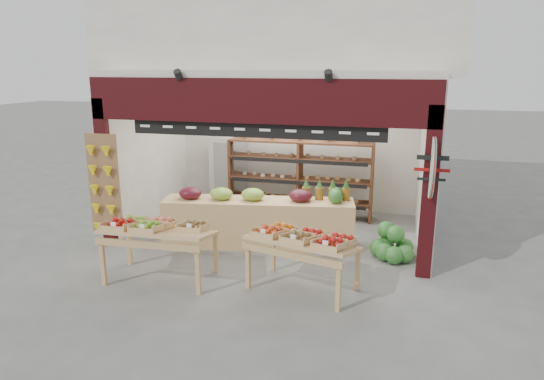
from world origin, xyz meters
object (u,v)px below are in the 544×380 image
(mid_counter, at_px, (258,221))
(watermelon_pile, at_px, (392,246))
(cardboard_stack, at_px, (211,217))
(back_shelving, at_px, (300,163))
(refrigerator, at_px, (229,172))
(display_table_left, at_px, (153,229))
(display_table_right, at_px, (303,240))

(mid_counter, height_order, watermelon_pile, mid_counter)
(cardboard_stack, distance_m, mid_counter, 1.36)
(back_shelving, height_order, refrigerator, back_shelving)
(display_table_left, xyz_separation_m, display_table_right, (2.28, 0.18, -0.03))
(mid_counter, height_order, display_table_right, mid_counter)
(mid_counter, bearing_deg, refrigerator, 121.00)
(cardboard_stack, bearing_deg, display_table_right, -43.76)
(cardboard_stack, height_order, watermelon_pile, cardboard_stack)
(watermelon_pile, bearing_deg, display_table_right, -128.40)
(refrigerator, relative_size, cardboard_stack, 1.63)
(cardboard_stack, relative_size, watermelon_pile, 1.31)
(display_table_left, bearing_deg, watermelon_pile, 26.31)
(back_shelving, distance_m, display_table_right, 3.64)
(display_table_right, bearing_deg, refrigerator, 123.26)
(refrigerator, relative_size, display_table_right, 0.96)
(cardboard_stack, xyz_separation_m, display_table_right, (2.32, -2.22, 0.54))
(mid_counter, distance_m, display_table_right, 1.96)
(refrigerator, height_order, mid_counter, refrigerator)
(mid_counter, relative_size, watermelon_pile, 4.55)
(cardboard_stack, distance_m, watermelon_pile, 3.61)
(back_shelving, height_order, watermelon_pile, back_shelving)
(back_shelving, height_order, mid_counter, back_shelving)
(back_shelving, relative_size, display_table_left, 1.88)
(refrigerator, height_order, watermelon_pile, refrigerator)
(back_shelving, bearing_deg, cardboard_stack, -139.42)
(cardboard_stack, distance_m, display_table_left, 2.47)
(mid_counter, bearing_deg, display_table_left, -123.00)
(mid_counter, distance_m, display_table_left, 2.10)
(back_shelving, distance_m, mid_counter, 2.13)
(cardboard_stack, height_order, display_table_right, display_table_right)
(cardboard_stack, distance_m, display_table_right, 3.25)
(refrigerator, height_order, display_table_right, refrigerator)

